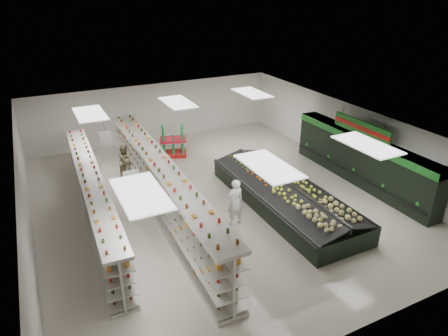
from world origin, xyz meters
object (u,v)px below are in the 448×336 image
produce_island (284,194)px  soda_endcap (173,141)px  gondola_center (162,189)px  gondola_left (94,199)px  shopper_background (125,161)px  shopper_main (235,202)px

produce_island → soda_endcap: (-2.27, 6.85, 0.31)m
gondola_center → produce_island: (4.57, -1.68, -0.48)m
gondola_left → shopper_background: gondola_left is taller
produce_island → shopper_background: bearing=133.3°
shopper_background → soda_endcap: bearing=-30.6°
produce_island → soda_endcap: soda_endcap is taller
shopper_background → gondola_left: bearing=-179.8°
soda_endcap → produce_island: bearing=-71.7°
gondola_left → shopper_main: size_ratio=5.87×
produce_island → shopper_main: (-2.42, -0.33, 0.40)m
shopper_main → shopper_background: 6.33m
shopper_main → gondola_left: bearing=-31.2°
gondola_left → gondola_center: (2.47, -0.63, 0.14)m
soda_endcap → shopper_main: 7.18m
soda_endcap → shopper_background: soda_endcap is taller
produce_island → gondola_center: bearing=159.8°
gondola_center → produce_island: bearing=-19.2°
soda_endcap → shopper_background: (-2.83, -1.45, -0.02)m
gondola_left → soda_endcap: 6.59m
produce_island → shopper_background: (-5.10, 5.41, 0.29)m
shopper_main → produce_island: bearing=-173.8°
gondola_center → soda_endcap: size_ratio=7.37×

